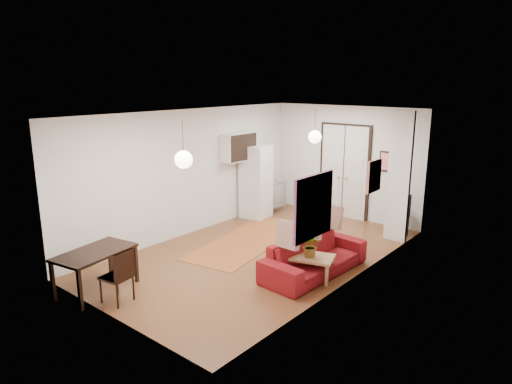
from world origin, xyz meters
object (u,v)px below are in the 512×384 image
Objects in this scene: coffee_table at (306,258)px; dining_table at (95,256)px; sofa at (315,256)px; kitchen_counter at (266,194)px; fridge at (256,182)px; dining_chair_near at (121,270)px; black_side_chair at (402,208)px; dining_chair_far at (121,270)px.

coffee_table is 0.78× the size of dining_table.
sofa is 2.05× the size of coffee_table.
fridge is at bearing -85.66° from kitchen_counter.
dining_chair_near is at bearing -125.18° from coffee_table.
black_side_chair is at bearing 17.67° from kitchen_counter.
coffee_table is (-0.00, -0.28, 0.05)m from sofa.
black_side_chair is at bearing 151.50° from dining_chair_far.
fridge is (-3.17, 2.39, 0.57)m from coffee_table.
sofa is at bearing -41.54° from fridge.
dining_table is (0.72, -5.54, 0.11)m from kitchen_counter.
dining_chair_far is at bearing 8.42° from dining_table.
dining_table is 6.96m from black_side_chair.
dining_table is (0.71, -5.12, -0.30)m from fridge.
fridge is 5.18m from dining_table.
black_side_chair reaches higher than coffee_table.
dining_chair_near is (-1.86, -2.92, 0.19)m from sofa.
fridge is 1.34× the size of dining_table.
coffee_table is 1.24× the size of dining_chair_near.
kitchen_counter is at bearing 82.57° from fridge.
coffee_table is 4.25m from kitchen_counter.
dining_chair_far is (-1.86, -2.92, 0.19)m from sofa.
fridge is at bearing 59.92° from sofa.
dining_chair_near reaches higher than coffee_table.
fridge reaches higher than dining_table.
coffee_table is 3.23m from dining_chair_far.
dining_chair_near reaches higher than dining_table.
sofa is 1.61× the size of dining_table.
black_side_chair is at bearing 151.50° from dining_chair_near.
black_side_chair is at bearing 12.34° from fridge.
kitchen_counter is 0.81× the size of dining_table.
dining_chair_near is at bearing 8.42° from dining_table.
dining_table is (-2.46, -2.73, 0.26)m from coffee_table.
fridge is at bearing 0.01° from black_side_chair.
sofa is 1.20× the size of fridge.
fridge is 2.11× the size of dining_chair_far.
kitchen_counter is 5.59m from dining_table.
kitchen_counter is (-3.18, 2.53, 0.21)m from sofa.
kitchen_counter is at bearing 54.97° from sofa.
black_side_chair is (0.27, 3.38, 0.25)m from sofa.
fridge is at bearing -175.17° from dining_chair_near.
fridge is 2.11× the size of dining_chair_near.
dining_chair_far is at bearing 50.98° from black_side_chair.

